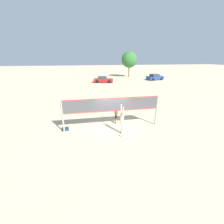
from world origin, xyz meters
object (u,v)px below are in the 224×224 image
object	(u,v)px
player_spiker	(122,119)
parked_car_near	(103,80)
player_blocker	(116,112)
gear_bag	(65,129)
volleyball	(121,135)
parked_car_mid	(155,77)
volleyball_net	(112,107)
tree_left_cluster	(129,60)

from	to	relation	value
player_spiker	parked_car_near	xyz separation A→B (m)	(1.80, 24.08, -0.54)
player_blocker	player_spiker	bearing A→B (deg)	1.30
gear_bag	parked_car_near	size ratio (longest dim) A/B	0.11
player_blocker	gear_bag	size ratio (longest dim) A/B	4.01
volleyball	parked_car_mid	size ratio (longest dim) A/B	0.05
player_spiker	volleyball	xyz separation A→B (m)	(-0.13, -0.44, -1.04)
volleyball_net	player_spiker	world-z (taller)	volleyball_net
tree_left_cluster	parked_car_near	bearing A→B (deg)	-134.51
gear_bag	parked_car_near	xyz separation A→B (m)	(5.98, 22.77, 0.50)
volleyball	parked_car_near	xyz separation A→B (m)	(1.93, 24.52, 0.50)
parked_car_near	volleyball	bearing A→B (deg)	-82.66
parked_car_near	player_spiker	bearing A→B (deg)	-82.43
player_spiker	parked_car_mid	world-z (taller)	player_spiker
gear_bag	volleyball_net	bearing A→B (deg)	-4.18
player_blocker	volleyball	xyz separation A→B (m)	(-0.09, -2.29, -0.92)
gear_bag	parked_car_near	distance (m)	23.55
tree_left_cluster	player_spiker	bearing A→B (deg)	-107.56
parked_car_near	tree_left_cluster	distance (m)	12.92
volleyball_net	player_blocker	size ratio (longest dim) A/B	3.81
player_spiker	parked_car_near	distance (m)	24.15
parked_car_mid	player_spiker	bearing A→B (deg)	-134.38
volleyball_net	player_spiker	bearing A→B (deg)	-62.81
volleyball_net	volleyball	distance (m)	2.25
parked_car_near	player_blocker	bearing A→B (deg)	-82.90
volleyball_net	gear_bag	world-z (taller)	volleyball_net
volleyball	volleyball_net	bearing A→B (deg)	105.35
player_spiker	gear_bag	distance (m)	4.50
gear_bag	tree_left_cluster	distance (m)	35.02
volleyball_net	parked_car_near	bearing A→B (deg)	84.22
player_spiker	player_blocker	distance (m)	1.86
volleyball	parked_car_mid	xyz separation A→B (m)	(15.12, 26.09, 0.55)
volleyball	player_spiker	bearing A→B (deg)	73.72
player_spiker	volleyball	world-z (taller)	player_spiker
gear_bag	player_blocker	bearing A→B (deg)	7.51
player_blocker	gear_bag	distance (m)	4.28
player_spiker	tree_left_cluster	distance (m)	34.60
parked_car_mid	tree_left_cluster	world-z (taller)	tree_left_cluster
player_blocker	volleyball_net	bearing A→B (deg)	-31.24
parked_car_mid	tree_left_cluster	bearing A→B (deg)	108.68
volleyball	player_blocker	bearing A→B (deg)	87.84
player_spiker	tree_left_cluster	world-z (taller)	tree_left_cluster
volleyball_net	gear_bag	size ratio (longest dim) A/B	15.29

